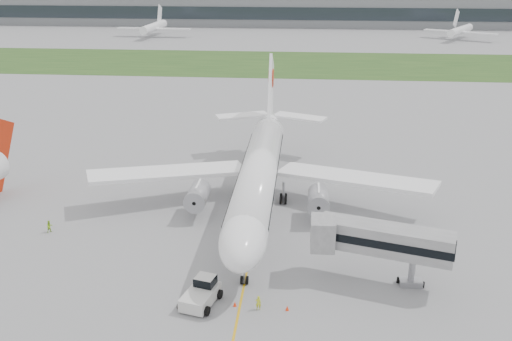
# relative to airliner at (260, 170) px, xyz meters

# --- Properties ---
(ground) EXTENTS (600.00, 600.00, 0.00)m
(ground) POSITION_rel_airliner_xyz_m (0.00, -4.87, -5.66)
(ground) COLOR gray
(ground) RESTS_ON ground
(apron_markings) EXTENTS (70.00, 70.00, 0.04)m
(apron_markings) POSITION_rel_airliner_xyz_m (0.00, -9.87, -5.66)
(apron_markings) COLOR gold
(apron_markings) RESTS_ON ground
(grass_strip) EXTENTS (600.00, 50.00, 0.02)m
(grass_strip) POSITION_rel_airliner_xyz_m (0.00, 115.13, -5.65)
(grass_strip) COLOR #21471A
(grass_strip) RESTS_ON ground
(terminal_building) EXTENTS (320.00, 22.30, 14.00)m
(terminal_building) POSITION_rel_airliner_xyz_m (0.00, 225.00, 1.34)
(terminal_building) COLOR gray
(terminal_building) RESTS_ON ground
(control_tower) EXTENTS (12.00, 12.00, 56.00)m
(control_tower) POSITION_rel_airliner_xyz_m (-90.00, 227.13, -5.66)
(control_tower) COLOR gray
(control_tower) RESTS_ON ground
(airliner) EXTENTS (48.13, 53.95, 17.88)m
(airliner) POSITION_rel_airliner_xyz_m (0.00, 0.00, 0.00)
(airliner) COLOR white
(airliner) RESTS_ON ground
(pushback_tug) EXTENTS (4.17, 5.27, 2.43)m
(pushback_tug) POSITION_rel_airliner_xyz_m (-3.91, -23.67, -4.54)
(pushback_tug) COLOR silver
(pushback_tug) RESTS_ON ground
(jet_bridge) EXTENTS (14.94, 6.89, 6.84)m
(jet_bridge) POSITION_rel_airliner_xyz_m (13.76, -18.14, -0.60)
(jet_bridge) COLOR #A3A2A5
(jet_bridge) RESTS_ON ground
(safety_cone_left) EXTENTS (0.37, 0.37, 0.51)m
(safety_cone_left) POSITION_rel_airliner_xyz_m (-0.50, -24.13, -5.40)
(safety_cone_left) COLOR #FF320D
(safety_cone_left) RESTS_ON ground
(safety_cone_right) EXTENTS (0.37, 0.37, 0.51)m
(safety_cone_right) POSITION_rel_airliner_xyz_m (4.74, -24.36, -5.41)
(safety_cone_right) COLOR #FF320D
(safety_cone_right) RESTS_ON ground
(ground_crew_near) EXTENTS (0.59, 0.42, 1.54)m
(ground_crew_near) POSITION_rel_airliner_xyz_m (1.89, -24.49, -4.89)
(ground_crew_near) COLOR #C4D022
(ground_crew_near) RESTS_ON ground
(ground_crew_far) EXTENTS (0.97, 0.99, 1.61)m
(ground_crew_far) POSITION_rel_airliner_xyz_m (-25.90, -9.92, -4.86)
(ground_crew_far) COLOR #93D022
(ground_crew_far) RESTS_ON ground
(distant_aircraft_left) EXTENTS (33.97, 30.37, 12.41)m
(distant_aircraft_left) POSITION_rel_airliner_xyz_m (-60.83, 176.65, -5.66)
(distant_aircraft_left) COLOR white
(distant_aircraft_left) RESTS_ON ground
(distant_aircraft_right) EXTENTS (39.28, 37.93, 11.51)m
(distant_aircraft_right) POSITION_rel_airliner_xyz_m (69.90, 178.79, -5.66)
(distant_aircraft_right) COLOR white
(distant_aircraft_right) RESTS_ON ground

